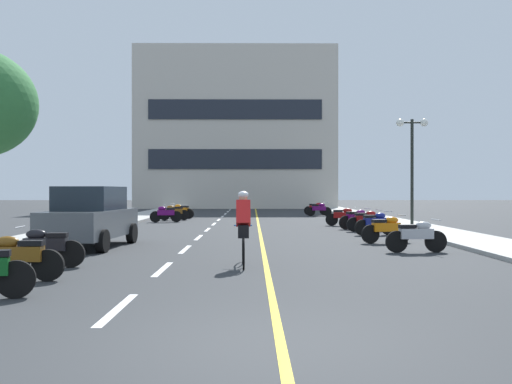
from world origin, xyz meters
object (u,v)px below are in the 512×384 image
motorcycle_6 (367,220)px  motorcycle_10 (174,212)px  motorcycle_5 (376,223)px  motorcycle_8 (344,216)px  motorcycle_13 (316,208)px  parked_car_near (91,217)px  motorcycle_9 (166,213)px  cyclist_rider (243,227)px  street_lamp_mid (412,147)px  motorcycle_7 (357,218)px  motorcycle_11 (181,211)px  motorcycle_2 (45,246)px  motorcycle_4 (387,229)px  motorcycle_3 (417,235)px  motorcycle_12 (319,209)px  motorcycle_1 (18,256)px

motorcycle_6 → motorcycle_10: (-9.18, 8.57, 0.00)m
motorcycle_5 → motorcycle_8: same height
motorcycle_6 → motorcycle_13: bearing=91.1°
parked_car_near → motorcycle_9: size_ratio=2.55×
motorcycle_8 → motorcycle_6: bearing=-84.4°
cyclist_rider → street_lamp_mid: bearing=59.4°
motorcycle_7 → motorcycle_11: size_ratio=1.00×
motorcycle_2 → cyclist_rider: 4.39m
street_lamp_mid → motorcycle_2: street_lamp_mid is taller
motorcycle_2 → motorcycle_4: same height
motorcycle_6 → motorcycle_10: size_ratio=1.02×
motorcycle_3 → motorcycle_5: 5.88m
motorcycle_8 → motorcycle_9: size_ratio=0.99×
motorcycle_10 → cyclist_rider: bearing=-77.4°
motorcycle_3 → motorcycle_12: (-0.08, 21.37, 0.00)m
motorcycle_2 → motorcycle_6: size_ratio=1.01×
parked_car_near → motorcycle_4: parked_car_near is taller
motorcycle_12 → motorcycle_5: bearing=-89.0°
motorcycle_10 → motorcycle_1: bearing=-89.8°
motorcycle_1 → motorcycle_5: size_ratio=1.02×
motorcycle_7 → motorcycle_10: bearing=141.8°
motorcycle_5 → motorcycle_9: same height
motorcycle_13 → cyclist_rider: 26.18m
motorcycle_3 → motorcycle_5: size_ratio=1.02×
motorcycle_2 → motorcycle_9: bearing=90.2°
motorcycle_10 → motorcycle_6: bearing=-43.0°
motorcycle_3 → motorcycle_12: bearing=90.2°
motorcycle_12 → cyclist_rider: 24.47m
motorcycle_1 → motorcycle_7: (9.00, 13.89, 0.00)m
motorcycle_1 → motorcycle_4: (8.73, 7.44, 0.00)m
motorcycle_10 → cyclist_rider: cyclist_rider is taller
motorcycle_4 → motorcycle_6: bearing=85.5°
motorcycle_11 → motorcycle_10: bearing=-92.6°
parked_car_near → motorcycle_8: size_ratio=2.58×
motorcycle_4 → cyclist_rider: (-4.54, -5.36, 0.41)m
motorcycle_7 → motorcycle_9: same height
street_lamp_mid → cyclist_rider: 15.04m
motorcycle_6 → motorcycle_10: 12.56m
motorcycle_8 → motorcycle_10: 10.13m
street_lamp_mid → motorcycle_7: (-2.70, -0.92, -3.23)m
street_lamp_mid → motorcycle_10: 13.69m
cyclist_rider → parked_car_near: bearing=138.5°
motorcycle_2 → motorcycle_5: same height
motorcycle_5 → motorcycle_6: size_ratio=0.99×
motorcycle_2 → motorcycle_7: 15.15m
motorcycle_13 → cyclist_rider: (-4.65, -25.76, 0.41)m
motorcycle_6 → motorcycle_12: bearing=91.3°
motorcycle_1 → motorcycle_5: same height
motorcycle_7 → motorcycle_10: size_ratio=0.99×
motorcycle_3 → motorcycle_6: bearing=88.3°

